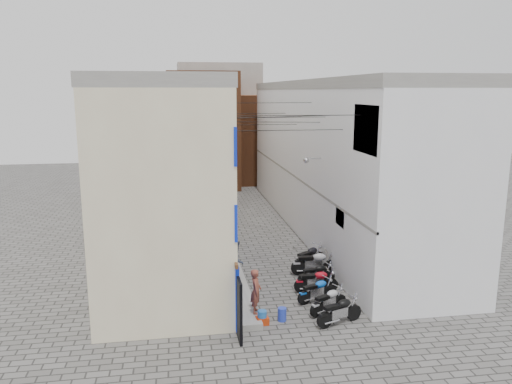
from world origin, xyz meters
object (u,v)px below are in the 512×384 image
water_jug_far (282,314)px  motorcycle_d (316,280)px  water_jug_near (262,318)px  motorcycle_a (340,310)px  red_crate (262,321)px  person_a (256,291)px  motorcycle_b (329,300)px  motorcycle_e (316,273)px  motorcycle_f (314,262)px  motorcycle_c (317,289)px  person_b (236,260)px  motorcycle_g (309,256)px

water_jug_far → motorcycle_d: bearing=50.3°
water_jug_near → motorcycle_a: bearing=-8.9°
red_crate → person_a: bearing=106.7°
motorcycle_d → red_crate: (-2.78, -2.57, -0.41)m
motorcycle_b → motorcycle_d: motorcycle_d is taller
motorcycle_d → water_jug_far: bearing=-36.7°
motorcycle_e → motorcycle_f: bearing=157.5°
motorcycle_c → motorcycle_b: bearing=-11.8°
motorcycle_c → person_a: (-2.69, -1.14, 0.58)m
person_a → red_crate: bearing=-151.6°
person_b → water_jug_near: 4.03m
motorcycle_a → person_b: (-3.27, 4.34, 0.57)m
motorcycle_c → person_a: 2.97m
motorcycle_a → person_a: person_a is taller
person_a → motorcycle_e: bearing=-35.8°
motorcycle_a → water_jug_near: size_ratio=3.68×
person_a → water_jug_far: size_ratio=3.35×
motorcycle_a → motorcycle_c: size_ratio=1.08×
motorcycle_d → motorcycle_e: size_ratio=1.05×
motorcycle_g → motorcycle_b: bearing=-40.4°
motorcycle_b → motorcycle_e: size_ratio=1.02×
motorcycle_g → water_jug_far: (-2.48, -5.26, -0.35)m
motorcycle_b → person_a: 2.89m
motorcycle_d → person_a: 3.63m
motorcycle_e → red_crate: motorcycle_e is taller
motorcycle_g → person_b: (-3.73, -1.52, 0.53)m
person_b → water_jug_far: (1.25, -3.74, -0.89)m
motorcycle_f → red_crate: motorcycle_f is taller
red_crate → water_jug_near: bearing=0.0°
water_jug_near → water_jug_far: bearing=12.1°
motorcycle_a → motorcycle_d: size_ratio=1.03×
person_b → water_jug_far: size_ratio=3.52×
motorcycle_f → motorcycle_g: motorcycle_f is taller
motorcycle_g → person_b: person_b is taller
motorcycle_a → red_crate: size_ratio=4.28×
person_b → water_jug_far: person_b is taller
motorcycle_c → motorcycle_g: (0.72, 3.79, 0.08)m
person_b → motorcycle_g: bearing=-54.8°
motorcycle_b → red_crate: motorcycle_b is taller
motorcycle_a → water_jug_far: (-2.01, 0.60, -0.31)m
motorcycle_g → red_crate: (-3.26, -5.43, -0.46)m
water_jug_near → red_crate: 0.12m
motorcycle_b → red_crate: bearing=-106.9°
motorcycle_c → person_b: size_ratio=1.01×
motorcycle_d → red_crate: size_ratio=4.17×
motorcycle_a → person_b: size_ratio=1.10×
water_jug_far → motorcycle_b: bearing=11.1°
motorcycle_g → person_a: 6.01m
motorcycle_e → red_crate: (-3.04, -3.42, -0.38)m
motorcycle_b → motorcycle_e: 2.90m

